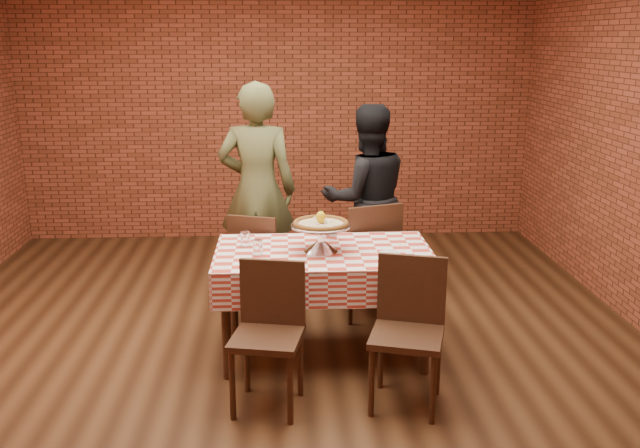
% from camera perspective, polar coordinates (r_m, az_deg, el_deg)
% --- Properties ---
extents(ground, '(6.00, 6.00, 0.00)m').
position_cam_1_polar(ground, '(5.14, -3.39, -10.09)').
color(ground, black).
rests_on(ground, ground).
extents(back_wall, '(5.50, 0.00, 5.50)m').
position_cam_1_polar(back_wall, '(7.69, -3.49, 9.53)').
color(back_wall, brown).
rests_on(back_wall, ground).
extents(table, '(1.46, 0.88, 0.75)m').
position_cam_1_polar(table, '(4.94, 0.29, -6.41)').
color(table, '#3B2215').
rests_on(table, ground).
extents(tablecloth, '(1.50, 0.92, 0.25)m').
position_cam_1_polar(tablecloth, '(4.85, 0.30, -3.59)').
color(tablecloth, '#BF382A').
rests_on(tablecloth, table).
extents(pizza_stand, '(0.52, 0.52, 0.18)m').
position_cam_1_polar(pizza_stand, '(4.78, 0.06, -1.15)').
color(pizza_stand, silver).
rests_on(pizza_stand, tablecloth).
extents(pizza, '(0.47, 0.47, 0.03)m').
position_cam_1_polar(pizza, '(4.75, 0.07, -0.01)').
color(pizza, beige).
rests_on(pizza, pizza_stand).
extents(lemon, '(0.08, 0.08, 0.08)m').
position_cam_1_polar(lemon, '(4.74, 0.07, 0.55)').
color(lemon, yellow).
rests_on(lemon, pizza).
extents(water_glass_left, '(0.07, 0.07, 0.11)m').
position_cam_1_polar(water_glass_left, '(4.71, -5.06, -1.92)').
color(water_glass_left, white).
rests_on(water_glass_left, tablecloth).
extents(water_glass_right, '(0.07, 0.07, 0.11)m').
position_cam_1_polar(water_glass_right, '(4.91, -6.06, -1.25)').
color(water_glass_right, white).
rests_on(water_glass_right, tablecloth).
extents(side_plate, '(0.14, 0.14, 0.01)m').
position_cam_1_polar(side_plate, '(4.76, 5.66, -2.39)').
color(side_plate, white).
rests_on(side_plate, tablecloth).
extents(sweetener_packet_a, '(0.06, 0.05, 0.00)m').
position_cam_1_polar(sweetener_packet_a, '(4.73, 7.85, -2.60)').
color(sweetener_packet_a, white).
rests_on(sweetener_packet_a, tablecloth).
extents(sweetener_packet_b, '(0.05, 0.04, 0.00)m').
position_cam_1_polar(sweetener_packet_b, '(4.78, 7.25, -2.38)').
color(sweetener_packet_b, white).
rests_on(sweetener_packet_b, tablecloth).
extents(condiment_caddy, '(0.11, 0.09, 0.13)m').
position_cam_1_polar(condiment_caddy, '(5.07, 0.94, -0.53)').
color(condiment_caddy, silver).
rests_on(condiment_caddy, tablecloth).
extents(chair_near_left, '(0.47, 0.47, 0.88)m').
position_cam_1_polar(chair_near_left, '(4.22, -4.34, -9.36)').
color(chair_near_left, '#3B2215').
rests_on(chair_near_left, ground).
extents(chair_near_right, '(0.52, 0.52, 0.90)m').
position_cam_1_polar(chair_near_right, '(4.26, 7.06, -9.05)').
color(chair_near_right, '#3B2215').
rests_on(chair_near_right, ground).
extents(chair_far_left, '(0.49, 0.49, 0.87)m').
position_cam_1_polar(chair_far_left, '(5.58, -4.85, -3.27)').
color(chair_far_left, '#3B2215').
rests_on(chair_far_left, ground).
extents(chair_far_right, '(0.58, 0.58, 0.94)m').
position_cam_1_polar(chair_far_right, '(5.63, 3.52, -2.69)').
color(chair_far_right, '#3B2215').
rests_on(chair_far_right, ground).
extents(diner_olive, '(0.71, 0.51, 1.83)m').
position_cam_1_polar(diner_olive, '(6.00, -5.11, 2.78)').
color(diner_olive, brown).
rests_on(diner_olive, ground).
extents(diner_black, '(0.88, 0.74, 1.63)m').
position_cam_1_polar(diner_black, '(6.09, 3.80, 2.04)').
color(diner_black, black).
rests_on(diner_black, ground).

